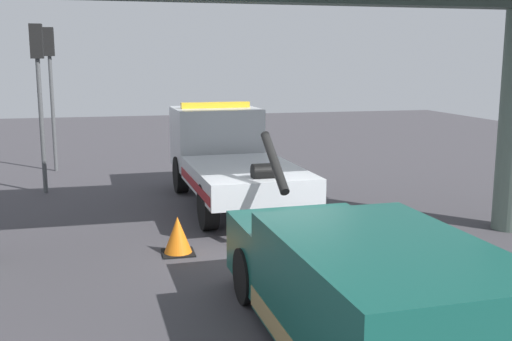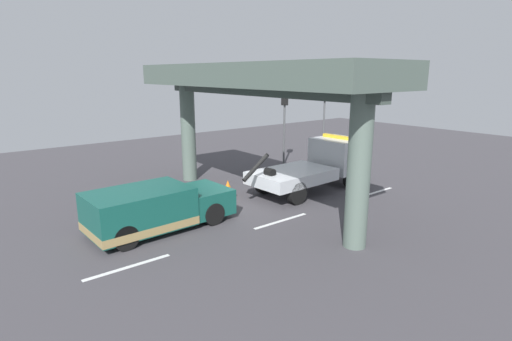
% 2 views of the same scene
% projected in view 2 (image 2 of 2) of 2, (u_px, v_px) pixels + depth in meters
% --- Properties ---
extents(ground_plane, '(60.00, 40.00, 0.10)m').
position_uv_depth(ground_plane, '(246.00, 207.00, 17.00)').
color(ground_plane, '#423F44').
extents(lane_stripe_west, '(2.60, 0.16, 0.01)m').
position_uv_depth(lane_stripe_west, '(128.00, 267.00, 11.68)').
color(lane_stripe_west, silver).
rests_on(lane_stripe_west, ground).
extents(lane_stripe_mid, '(2.60, 0.16, 0.01)m').
position_uv_depth(lane_stripe_mid, '(281.00, 221.00, 15.31)').
color(lane_stripe_mid, silver).
rests_on(lane_stripe_mid, ground).
extents(lane_stripe_east, '(2.60, 0.16, 0.01)m').
position_uv_depth(lane_stripe_east, '(375.00, 192.00, 18.95)').
color(lane_stripe_east, silver).
rests_on(lane_stripe_east, ground).
extents(tow_truck_white, '(7.29, 2.60, 2.46)m').
position_uv_depth(tow_truck_white, '(320.00, 164.00, 19.49)').
color(tow_truck_white, silver).
rests_on(tow_truck_white, ground).
extents(towed_van_green, '(5.27, 2.37, 1.58)m').
position_uv_depth(towed_van_green, '(155.00, 209.00, 14.32)').
color(towed_van_green, '#145147').
rests_on(towed_van_green, ground).
extents(overpass_structure, '(3.60, 12.77, 5.88)m').
position_uv_depth(overpass_structure, '(252.00, 84.00, 16.00)').
color(overpass_structure, '#596B60').
rests_on(overpass_structure, ground).
extents(traffic_light_near, '(0.39, 0.32, 4.55)m').
position_uv_depth(traffic_light_near, '(285.00, 111.00, 23.76)').
color(traffic_light_near, '#515456').
rests_on(traffic_light_near, ground).
extents(traffic_light_far, '(0.39, 0.32, 4.64)m').
position_uv_depth(traffic_light_far, '(325.00, 107.00, 25.87)').
color(traffic_light_far, '#515456').
rests_on(traffic_light_far, ground).
extents(traffic_cone_orange, '(0.60, 0.60, 0.72)m').
position_uv_depth(traffic_cone_orange, '(228.00, 188.00, 18.46)').
color(traffic_cone_orange, orange).
rests_on(traffic_cone_orange, ground).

